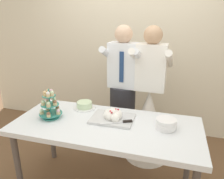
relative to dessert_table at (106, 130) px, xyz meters
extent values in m
cube|color=beige|center=(0.00, 1.47, 0.75)|extent=(5.20, 0.10, 2.90)
cube|color=silver|center=(0.00, 0.00, 0.05)|extent=(1.80, 0.80, 0.05)
cylinder|color=#564C47|center=(-0.82, -0.32, -0.34)|extent=(0.06, 0.06, 0.72)
cylinder|color=#564C47|center=(-0.82, 0.32, -0.34)|extent=(0.06, 0.06, 0.72)
cylinder|color=#564C47|center=(0.82, 0.32, -0.34)|extent=(0.06, 0.06, 0.72)
cylinder|color=teal|center=(-0.58, -0.03, 0.08)|extent=(0.17, 0.17, 0.01)
cylinder|color=teal|center=(-0.58, -0.03, 0.23)|extent=(0.01, 0.01, 0.31)
cylinder|color=teal|center=(-0.58, -0.03, 0.12)|extent=(0.23, 0.23, 0.01)
cylinder|color=#D1B784|center=(-0.49, -0.03, 0.14)|extent=(0.04, 0.04, 0.03)
sphere|color=#EAB7C6|center=(-0.49, -0.03, 0.16)|extent=(0.04, 0.04, 0.04)
cylinder|color=#D1B784|center=(-0.55, 0.05, 0.14)|extent=(0.04, 0.04, 0.03)
sphere|color=brown|center=(-0.55, 0.05, 0.16)|extent=(0.04, 0.04, 0.04)
cylinder|color=#D1B784|center=(-0.64, 0.03, 0.14)|extent=(0.04, 0.04, 0.03)
sphere|color=#D6B27A|center=(-0.64, 0.03, 0.16)|extent=(0.04, 0.04, 0.04)
cylinder|color=#D1B784|center=(-0.65, -0.07, 0.14)|extent=(0.04, 0.04, 0.03)
sphere|color=beige|center=(-0.65, -0.07, 0.16)|extent=(0.04, 0.04, 0.04)
cylinder|color=#D1B784|center=(-0.55, -0.11, 0.14)|extent=(0.04, 0.04, 0.03)
sphere|color=brown|center=(-0.55, -0.11, 0.16)|extent=(0.04, 0.04, 0.04)
cylinder|color=teal|center=(-0.58, -0.03, 0.21)|extent=(0.18, 0.18, 0.01)
cylinder|color=#D1B784|center=(-0.52, -0.03, 0.23)|extent=(0.04, 0.04, 0.03)
sphere|color=brown|center=(-0.52, -0.03, 0.25)|extent=(0.04, 0.04, 0.04)
cylinder|color=#D1B784|center=(-0.56, 0.03, 0.23)|extent=(0.04, 0.04, 0.03)
sphere|color=beige|center=(-0.56, 0.03, 0.25)|extent=(0.04, 0.04, 0.04)
cylinder|color=#D1B784|center=(-0.63, 0.01, 0.23)|extent=(0.04, 0.04, 0.03)
sphere|color=#EAB7C6|center=(-0.63, 0.01, 0.25)|extent=(0.04, 0.04, 0.04)
cylinder|color=#D1B784|center=(-0.63, -0.06, 0.23)|extent=(0.04, 0.04, 0.03)
sphere|color=beige|center=(-0.63, -0.06, 0.25)|extent=(0.04, 0.04, 0.04)
cylinder|color=#D1B784|center=(-0.56, -0.08, 0.23)|extent=(0.04, 0.04, 0.03)
sphere|color=beige|center=(-0.56, -0.08, 0.25)|extent=(0.04, 0.04, 0.04)
cylinder|color=teal|center=(-0.58, -0.03, 0.31)|extent=(0.13, 0.13, 0.01)
cylinder|color=#D1B784|center=(-0.54, -0.03, 0.33)|extent=(0.04, 0.04, 0.03)
sphere|color=beige|center=(-0.54, -0.03, 0.35)|extent=(0.04, 0.04, 0.04)
cylinder|color=#D1B784|center=(-0.57, 0.01, 0.33)|extent=(0.04, 0.04, 0.03)
sphere|color=#EAB7C6|center=(-0.57, 0.01, 0.35)|extent=(0.04, 0.04, 0.04)
cylinder|color=#D1B784|center=(-0.60, 0.00, 0.33)|extent=(0.04, 0.04, 0.03)
sphere|color=#D6B27A|center=(-0.60, 0.00, 0.35)|extent=(0.04, 0.04, 0.04)
cylinder|color=#D1B784|center=(-0.60, -0.05, 0.33)|extent=(0.04, 0.04, 0.03)
sphere|color=#D6B27A|center=(-0.60, -0.05, 0.35)|extent=(0.04, 0.04, 0.04)
cylinder|color=#D1B784|center=(-0.56, -0.06, 0.33)|extent=(0.04, 0.04, 0.03)
sphere|color=white|center=(-0.56, -0.06, 0.35)|extent=(0.04, 0.04, 0.04)
cube|color=silver|center=(0.04, 0.10, 0.09)|extent=(0.42, 0.31, 0.02)
sphere|color=white|center=(0.09, 0.10, 0.13)|extent=(0.09, 0.09, 0.09)
sphere|color=white|center=(0.08, 0.15, 0.13)|extent=(0.08, 0.08, 0.08)
sphere|color=white|center=(0.03, 0.15, 0.13)|extent=(0.10, 0.10, 0.10)
sphere|color=white|center=(-0.01, 0.12, 0.13)|extent=(0.09, 0.09, 0.09)
sphere|color=white|center=(-0.01, 0.07, 0.13)|extent=(0.08, 0.08, 0.08)
sphere|color=white|center=(0.03, 0.05, 0.13)|extent=(0.09, 0.09, 0.09)
sphere|color=white|center=(0.09, 0.03, 0.13)|extent=(0.09, 0.09, 0.09)
sphere|color=white|center=(0.04, 0.10, 0.14)|extent=(0.11, 0.11, 0.11)
sphere|color=#DB474C|center=(0.03, 0.06, 0.18)|extent=(0.02, 0.02, 0.02)
sphere|color=#B21923|center=(0.10, 0.10, 0.19)|extent=(0.02, 0.02, 0.02)
sphere|color=#DB474C|center=(0.07, 0.11, 0.19)|extent=(0.02, 0.02, 0.02)
sphere|color=#2D1938|center=(0.04, 0.13, 0.17)|extent=(0.02, 0.02, 0.02)
sphere|color=#B21923|center=(0.05, 0.04, 0.18)|extent=(0.02, 0.02, 0.02)
sphere|color=#DB474C|center=(0.04, 0.09, 0.18)|extent=(0.02, 0.02, 0.02)
cube|color=silver|center=(0.07, -0.02, 0.10)|extent=(0.22, 0.12, 0.00)
cube|color=black|center=(0.20, 0.04, 0.11)|extent=(0.09, 0.06, 0.02)
cylinder|color=white|center=(0.56, 0.07, 0.08)|extent=(0.19, 0.19, 0.01)
cylinder|color=white|center=(0.56, 0.06, 0.09)|extent=(0.19, 0.19, 0.01)
cylinder|color=white|center=(0.56, 0.06, 0.10)|extent=(0.19, 0.19, 0.01)
cylinder|color=white|center=(0.56, 0.06, 0.11)|extent=(0.19, 0.19, 0.01)
cylinder|color=white|center=(0.56, 0.06, 0.12)|extent=(0.19, 0.19, 0.01)
cylinder|color=white|center=(0.56, 0.07, 0.13)|extent=(0.19, 0.19, 0.01)
cylinder|color=white|center=(0.56, 0.07, 0.15)|extent=(0.19, 0.19, 0.01)
cylinder|color=white|center=(0.56, 0.06, 0.16)|extent=(0.19, 0.19, 0.01)
cylinder|color=white|center=(0.56, 0.06, 0.17)|extent=(0.19, 0.19, 0.01)
cylinder|color=white|center=(-0.34, 0.28, 0.08)|extent=(0.24, 0.24, 0.01)
cylinder|color=beige|center=(-0.34, 0.28, 0.12)|extent=(0.17, 0.17, 0.07)
cylinder|color=#232328|center=(-0.01, 0.72, -0.24)|extent=(0.32, 0.32, 0.92)
cube|color=white|center=(-0.01, 0.72, 0.49)|extent=(0.35, 0.23, 0.54)
sphere|color=#D8B293|center=(-0.01, 0.72, 0.85)|extent=(0.21, 0.21, 0.21)
cylinder|color=white|center=(-0.19, 0.73, 0.60)|extent=(0.11, 0.49, 0.28)
cylinder|color=white|center=(0.19, 0.70, 0.60)|extent=(0.11, 0.49, 0.28)
cube|color=navy|center=(0.00, 0.61, 0.49)|extent=(0.05, 0.02, 0.36)
cone|color=white|center=(0.33, 0.69, -0.24)|extent=(0.56, 0.56, 0.92)
cube|color=white|center=(0.33, 0.69, 0.49)|extent=(0.35, 0.21, 0.54)
sphere|color=tan|center=(0.33, 0.69, 0.85)|extent=(0.21, 0.21, 0.21)
cylinder|color=white|center=(0.14, 0.70, 0.60)|extent=(0.09, 0.49, 0.28)
cylinder|color=white|center=(0.52, 0.69, 0.60)|extent=(0.09, 0.49, 0.28)
camera|label=1|loc=(0.57, -1.77, 1.08)|focal=34.80mm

